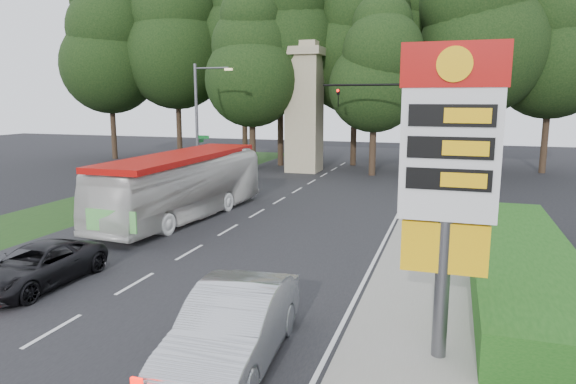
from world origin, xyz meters
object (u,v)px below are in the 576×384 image
(suv_charcoal, at_px, (37,266))
(traffic_signal_mast, at_px, (395,116))
(transit_bus, at_px, (183,186))
(streetlight_signs, at_px, (200,118))
(monument, at_px, (304,107))
(gas_station_pylon, at_px, (449,162))
(sedan_silver, at_px, (234,326))

(suv_charcoal, bearing_deg, traffic_signal_mast, 68.73)
(traffic_signal_mast, bearing_deg, transit_bus, -127.23)
(traffic_signal_mast, relative_size, streetlight_signs, 0.90)
(monument, bearing_deg, gas_station_pylon, -68.20)
(streetlight_signs, distance_m, transit_bus, 10.67)
(streetlight_signs, distance_m, monument, 9.44)
(transit_bus, xyz_separation_m, suv_charcoal, (0.24, -9.54, -0.94))
(gas_station_pylon, relative_size, sedan_silver, 1.31)
(transit_bus, bearing_deg, traffic_signal_mast, 57.66)
(gas_station_pylon, distance_m, suv_charcoal, 12.63)
(gas_station_pylon, bearing_deg, traffic_signal_mast, 99.09)
(suv_charcoal, bearing_deg, sedan_silver, -17.20)
(traffic_signal_mast, xyz_separation_m, streetlight_signs, (-12.67, -1.99, -0.23))
(transit_bus, bearing_deg, monument, 91.48)
(gas_station_pylon, distance_m, streetlight_signs, 25.74)
(traffic_signal_mast, distance_m, sedan_silver, 23.84)
(sedan_silver, bearing_deg, suv_charcoal, 157.50)
(monument, bearing_deg, transit_bus, -93.41)
(gas_station_pylon, height_order, streetlight_signs, streetlight_signs)
(streetlight_signs, height_order, transit_bus, streetlight_signs)
(traffic_signal_mast, bearing_deg, monument, 142.00)
(monument, distance_m, suv_charcoal, 27.40)
(transit_bus, bearing_deg, suv_charcoal, -83.67)
(sedan_silver, bearing_deg, traffic_signal_mast, 83.59)
(gas_station_pylon, distance_m, traffic_signal_mast, 22.29)
(sedan_silver, bearing_deg, transit_bus, 118.93)
(monument, bearing_deg, suv_charcoal, -91.70)
(gas_station_pylon, height_order, sedan_silver, gas_station_pylon)
(suv_charcoal, bearing_deg, monument, 89.01)
(monument, height_order, sedan_silver, monument)
(gas_station_pylon, xyz_separation_m, traffic_signal_mast, (-3.52, 22.00, 0.22))
(gas_station_pylon, xyz_separation_m, transit_bus, (-12.24, 10.53, -2.88))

